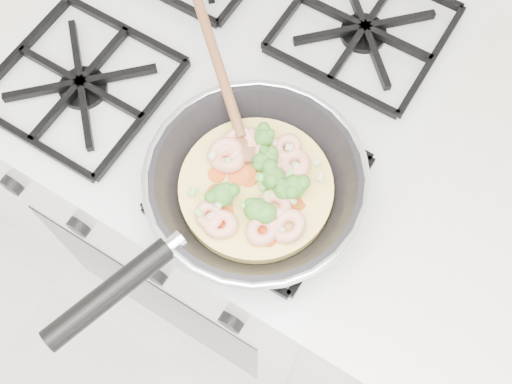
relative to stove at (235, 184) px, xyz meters
The scene contains 2 objects.
stove is the anchor object (origin of this frame).
skillet 0.55m from the stove, 48.10° to the right, with size 0.37×0.50×0.09m.
Camera 1 is at (0.32, 1.27, 1.64)m, focal length 42.25 mm.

